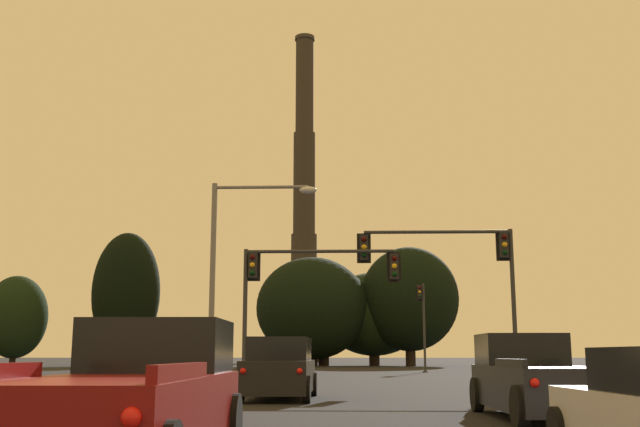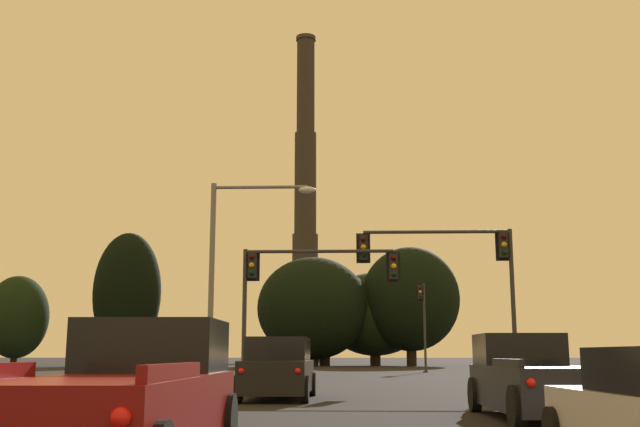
% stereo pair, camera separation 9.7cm
% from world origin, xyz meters
% --- Properties ---
extents(suv_left_lane_front, '(2.13, 4.92, 1.86)m').
position_xyz_m(suv_left_lane_front, '(-2.96, 21.21, 0.90)').
color(suv_left_lane_front, black).
rests_on(suv_left_lane_front, ground_plane).
extents(pickup_truck_left_lane_third, '(2.28, 5.54, 1.82)m').
position_xyz_m(pickup_truck_left_lane_third, '(-3.50, 6.96, 0.80)').
color(pickup_truck_left_lane_third, maroon).
rests_on(pickup_truck_left_lane_third, ground_plane).
extents(pickup_truck_right_lane_second, '(2.21, 5.52, 1.82)m').
position_xyz_m(pickup_truck_right_lane_second, '(3.19, 14.45, 0.80)').
color(pickup_truck_right_lane_second, black).
rests_on(pickup_truck_right_lane_second, ground_plane).
extents(traffic_light_far_right, '(0.78, 0.50, 6.72)m').
position_xyz_m(traffic_light_far_right, '(4.90, 55.78, 4.38)').
color(traffic_light_far_right, '#2D2D30').
rests_on(traffic_light_far_right, ground_plane).
extents(traffic_light_overhead_right, '(6.52, 0.50, 6.42)m').
position_xyz_m(traffic_light_overhead_right, '(3.78, 28.52, 4.95)').
color(traffic_light_overhead_right, '#2D2D30').
rests_on(traffic_light_overhead_right, ground_plane).
extents(traffic_light_overhead_left, '(6.55, 0.50, 5.59)m').
position_xyz_m(traffic_light_overhead_left, '(-2.83, 28.21, 4.32)').
color(traffic_light_overhead_left, '#2D2D30').
rests_on(traffic_light_overhead_left, ground_plane).
extents(street_lamp, '(3.86, 0.36, 7.53)m').
position_xyz_m(street_lamp, '(-5.02, 24.57, 4.76)').
color(street_lamp, slate).
rests_on(street_lamp, ground_plane).
extents(smokestack, '(7.36, 7.36, 60.01)m').
position_xyz_m(smokestack, '(-8.39, 129.67, 23.48)').
color(smokestack, '#2B2722').
rests_on(smokestack, ground_plane).
extents(treeline_left_mid, '(7.10, 6.39, 10.18)m').
position_xyz_m(treeline_left_mid, '(-38.40, 82.01, 5.51)').
color(treeline_left_mid, black).
rests_on(treeline_left_mid, ground_plane).
extents(treeline_right_mid, '(12.42, 11.18, 11.09)m').
position_xyz_m(treeline_right_mid, '(2.40, 88.82, 6.11)').
color(treeline_right_mid, black).
rests_on(treeline_right_mid, ground_plane).
extents(treeline_center_right, '(12.60, 11.34, 11.39)m').
position_xyz_m(treeline_center_right, '(-3.59, 86.81, 6.70)').
color(treeline_center_right, black).
rests_on(treeline_center_right, ground_plane).
extents(treeline_far_left, '(11.47, 10.33, 13.79)m').
position_xyz_m(treeline_far_left, '(6.47, 85.86, 7.72)').
color(treeline_far_left, black).
rests_on(treeline_far_left, ground_plane).
extents(treeline_far_right, '(7.90, 7.11, 15.57)m').
position_xyz_m(treeline_far_right, '(-26.77, 84.99, 8.44)').
color(treeline_far_right, black).
rests_on(treeline_far_right, ground_plane).
extents(treeline_center_left, '(12.98, 11.68, 12.55)m').
position_xyz_m(treeline_center_left, '(-4.89, 85.19, 6.63)').
color(treeline_center_left, black).
rests_on(treeline_center_left, ground_plane).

